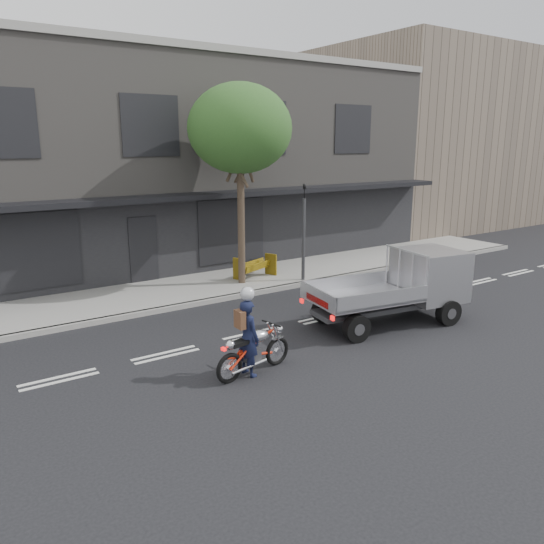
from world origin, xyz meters
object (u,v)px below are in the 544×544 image
(construction_barrier, at_px, (258,267))
(flatbed_ute, at_px, (418,279))
(street_tree, at_px, (240,129))
(traffic_light_pole, at_px, (304,238))
(rider, at_px, (248,338))
(motorcycle, at_px, (254,350))

(construction_barrier, bearing_deg, flatbed_ute, -75.32)
(street_tree, height_order, construction_barrier, street_tree)
(traffic_light_pole, bearing_deg, flatbed_ute, -86.25)
(rider, bearing_deg, flatbed_ute, -94.04)
(motorcycle, xyz_separation_m, rider, (-0.15, -0.00, 0.30))
(street_tree, xyz_separation_m, traffic_light_pole, (2.00, -0.85, -3.63))
(street_tree, xyz_separation_m, rider, (-3.55, -6.22, -4.44))
(rider, relative_size, flatbed_ute, 0.36)
(motorcycle, bearing_deg, rider, 170.92)
(street_tree, bearing_deg, motorcycle, -118.68)
(motorcycle, bearing_deg, street_tree, 52.20)
(rider, height_order, construction_barrier, rider)
(street_tree, height_order, traffic_light_pole, street_tree)
(traffic_light_pole, height_order, rider, traffic_light_pole)
(traffic_light_pole, distance_m, motorcycle, 7.69)
(motorcycle, height_order, rider, rider)
(flatbed_ute, relative_size, construction_barrier, 3.19)
(motorcycle, height_order, construction_barrier, motorcycle)
(traffic_light_pole, relative_size, construction_barrier, 2.41)
(rider, distance_m, construction_barrier, 7.72)
(motorcycle, distance_m, flatbed_ute, 5.78)
(traffic_light_pole, relative_size, rider, 2.09)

